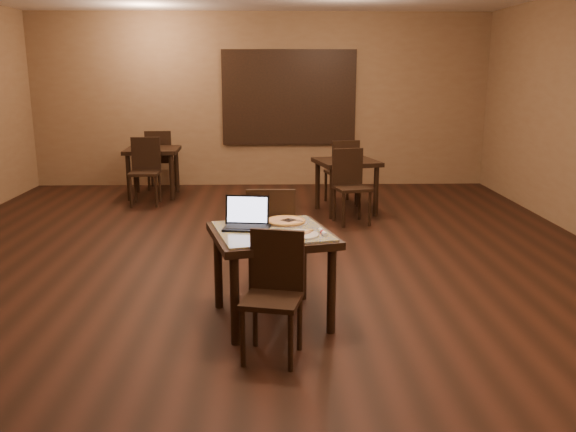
{
  "coord_description": "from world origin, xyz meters",
  "views": [
    {
      "loc": [
        0.2,
        -5.88,
        2.0
      ],
      "look_at": [
        0.33,
        -1.05,
        0.85
      ],
      "focal_mm": 38.0,
      "sensor_mm": 36.0,
      "label": 1
    }
  ],
  "objects_px": {
    "pizza_pan": "(286,222)",
    "other_table_a": "(346,169)",
    "other_table_b_chair_far": "(160,156)",
    "other_table_a_chair_far": "(343,168)",
    "other_table_b_chair_near": "(145,167)",
    "chair_main_far": "(271,234)",
    "tiled_table": "(272,243)",
    "chair_main_near": "(274,287)",
    "laptop": "(247,219)",
    "other_table_b": "(153,156)",
    "other_table_a_chair_near": "(350,182)"
  },
  "relations": [
    {
      "from": "tiled_table",
      "to": "chair_main_near",
      "type": "relative_size",
      "value": 1.23
    },
    {
      "from": "other_table_b",
      "to": "pizza_pan",
      "type": "bearing_deg",
      "value": -69.35
    },
    {
      "from": "other_table_a",
      "to": "other_table_b_chair_far",
      "type": "relative_size",
      "value": 0.97
    },
    {
      "from": "other_table_a_chair_near",
      "to": "other_table_a_chair_far",
      "type": "relative_size",
      "value": 1.0
    },
    {
      "from": "chair_main_far",
      "to": "other_table_b_chair_far",
      "type": "xyz_separation_m",
      "value": [
        -1.93,
        5.15,
        0.01
      ]
    },
    {
      "from": "other_table_b",
      "to": "other_table_a_chair_near",
      "type": "bearing_deg",
      "value": -33.75
    },
    {
      "from": "other_table_b_chair_near",
      "to": "tiled_table",
      "type": "bearing_deg",
      "value": -69.02
    },
    {
      "from": "pizza_pan",
      "to": "other_table_b_chair_far",
      "type": "bearing_deg",
      "value": 110.36
    },
    {
      "from": "other_table_b",
      "to": "other_table_b_chair_near",
      "type": "height_order",
      "value": "other_table_b_chair_near"
    },
    {
      "from": "other_table_b",
      "to": "other_table_b_chair_far",
      "type": "height_order",
      "value": "other_table_b_chair_far"
    },
    {
      "from": "chair_main_near",
      "to": "other_table_a_chair_far",
      "type": "relative_size",
      "value": 0.91
    },
    {
      "from": "tiled_table",
      "to": "chair_main_far",
      "type": "bearing_deg",
      "value": 76.1
    },
    {
      "from": "chair_main_far",
      "to": "chair_main_near",
      "type": "bearing_deg",
      "value": 92.8
    },
    {
      "from": "pizza_pan",
      "to": "other_table_a",
      "type": "bearing_deg",
      "value": 75.42
    },
    {
      "from": "other_table_a_chair_near",
      "to": "other_table_b_chair_near",
      "type": "height_order",
      "value": "other_table_b_chair_near"
    },
    {
      "from": "chair_main_near",
      "to": "chair_main_far",
      "type": "height_order",
      "value": "chair_main_far"
    },
    {
      "from": "tiled_table",
      "to": "other_table_a_chair_far",
      "type": "distance_m",
      "value": 4.61
    },
    {
      "from": "other_table_a_chair_near",
      "to": "chair_main_far",
      "type": "bearing_deg",
      "value": -124.76
    },
    {
      "from": "other_table_a_chair_far",
      "to": "tiled_table",
      "type": "bearing_deg",
      "value": 62.82
    },
    {
      "from": "chair_main_far",
      "to": "other_table_b_chair_far",
      "type": "bearing_deg",
      "value": -67.66
    },
    {
      "from": "chair_main_near",
      "to": "other_table_b_chair_far",
      "type": "distance_m",
      "value": 6.67
    },
    {
      "from": "pizza_pan",
      "to": "other_table_b_chair_far",
      "type": "distance_m",
      "value": 5.89
    },
    {
      "from": "other_table_a_chair_far",
      "to": "other_table_b",
      "type": "bearing_deg",
      "value": -26.35
    },
    {
      "from": "chair_main_near",
      "to": "pizza_pan",
      "type": "xyz_separation_m",
      "value": [
        0.1,
        0.86,
        0.26
      ]
    },
    {
      "from": "chair_main_near",
      "to": "other_table_a_chair_near",
      "type": "xyz_separation_m",
      "value": [
        1.03,
        3.94,
        0.05
      ]
    },
    {
      "from": "laptop",
      "to": "other_table_b",
      "type": "xyz_separation_m",
      "value": [
        -1.73,
        5.06,
        -0.17
      ]
    },
    {
      "from": "tiled_table",
      "to": "laptop",
      "type": "xyz_separation_m",
      "value": [
        -0.2,
        0.11,
        0.17
      ]
    },
    {
      "from": "chair_main_near",
      "to": "other_table_b_chair_near",
      "type": "distance_m",
      "value": 5.55
    },
    {
      "from": "other_table_b",
      "to": "other_table_b_chair_far",
      "type": "bearing_deg",
      "value": 87.76
    },
    {
      "from": "other_table_a",
      "to": "other_table_a_chair_far",
      "type": "height_order",
      "value": "other_table_a_chair_far"
    },
    {
      "from": "chair_main_near",
      "to": "laptop",
      "type": "xyz_separation_m",
      "value": [
        -0.22,
        0.73,
        0.32
      ]
    },
    {
      "from": "tiled_table",
      "to": "other_table_a_chair_far",
      "type": "height_order",
      "value": "other_table_a_chair_far"
    },
    {
      "from": "chair_main_near",
      "to": "other_table_b_chair_far",
      "type": "xyz_separation_m",
      "value": [
        -1.95,
        6.38,
        0.06
      ]
    },
    {
      "from": "pizza_pan",
      "to": "other_table_b",
      "type": "height_order",
      "value": "other_table_b"
    },
    {
      "from": "chair_main_near",
      "to": "other_table_b_chair_near",
      "type": "height_order",
      "value": "other_table_b_chair_near"
    },
    {
      "from": "other_table_a_chair_near",
      "to": "other_table_a_chair_far",
      "type": "bearing_deg",
      "value": 74.51
    },
    {
      "from": "tiled_table",
      "to": "pizza_pan",
      "type": "xyz_separation_m",
      "value": [
        0.12,
        0.24,
        0.11
      ]
    },
    {
      "from": "laptop",
      "to": "other_table_b_chair_far",
      "type": "xyz_separation_m",
      "value": [
        -1.73,
        5.65,
        -0.25
      ]
    },
    {
      "from": "other_table_a_chair_far",
      "to": "other_table_b_chair_far",
      "type": "xyz_separation_m",
      "value": [
        -3.02,
        1.28,
        0.02
      ]
    },
    {
      "from": "laptop",
      "to": "other_table_b_chair_far",
      "type": "distance_m",
      "value": 5.92
    },
    {
      "from": "other_table_a_chair_near",
      "to": "laptop",
      "type": "bearing_deg",
      "value": -124.77
    },
    {
      "from": "chair_main_far",
      "to": "other_table_a",
      "type": "bearing_deg",
      "value": -106.27
    },
    {
      "from": "tiled_table",
      "to": "other_table_b_chair_near",
      "type": "height_order",
      "value": "other_table_b_chair_near"
    },
    {
      "from": "other_table_a",
      "to": "other_table_b_chair_near",
      "type": "height_order",
      "value": "other_table_b_chair_near"
    },
    {
      "from": "laptop",
      "to": "other_table_b_chair_near",
      "type": "relative_size",
      "value": 0.39
    },
    {
      "from": "chair_main_far",
      "to": "pizza_pan",
      "type": "distance_m",
      "value": 0.44
    },
    {
      "from": "other_table_a",
      "to": "other_table_b",
      "type": "distance_m",
      "value": 3.26
    },
    {
      "from": "tiled_table",
      "to": "other_table_b_chair_near",
      "type": "bearing_deg",
      "value": 98.76
    },
    {
      "from": "other_table_b_chair_near",
      "to": "other_table_b",
      "type": "bearing_deg",
      "value": 87.76
    },
    {
      "from": "pizza_pan",
      "to": "other_table_a_chair_near",
      "type": "bearing_deg",
      "value": 73.18
    }
  ]
}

